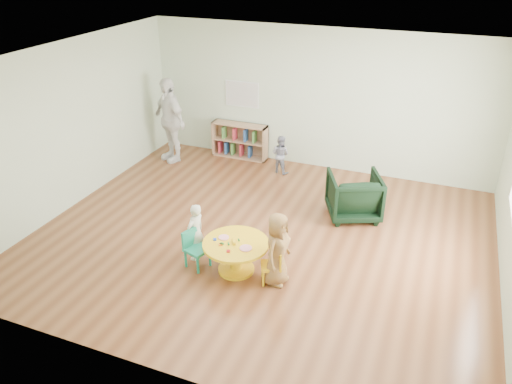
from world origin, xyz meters
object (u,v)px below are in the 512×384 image
at_px(armchair, 354,196).
at_px(activity_table, 236,251).
at_px(child_left, 196,232).
at_px(child_right, 277,249).
at_px(kid_chair_right, 274,265).
at_px(bookshelf, 240,140).
at_px(toddler, 280,154).
at_px(kid_chair_left, 195,247).
at_px(adult_caretaker, 170,120).

bearing_deg(armchair, activity_table, 36.78).
xyz_separation_m(child_left, child_right, (1.29, -0.10, 0.08)).
bearing_deg(child_right, child_left, 91.64).
distance_m(kid_chair_right, child_right, 0.26).
distance_m(bookshelf, armchair, 3.27).
xyz_separation_m(armchair, toddler, (-1.73, 1.22, 0.00)).
height_order(armchair, toddler, toddler).
relative_size(kid_chair_left, bookshelf, 0.48).
relative_size(kid_chair_left, child_left, 0.64).
relative_size(child_left, toddler, 1.15).
bearing_deg(adult_caretaker, armchair, 15.59).
bearing_deg(toddler, activity_table, 111.67).
bearing_deg(adult_caretaker, toddler, 34.78).
bearing_deg(toddler, bookshelf, -9.65).
bearing_deg(armchair, child_right, 50.97).
distance_m(kid_chair_right, child_left, 1.27).
relative_size(activity_table, child_right, 0.88).
relative_size(toddler, adult_caretaker, 0.44).
bearing_deg(armchair, adult_caretaker, -37.42).
relative_size(kid_chair_left, child_right, 0.54).
height_order(activity_table, kid_chair_right, activity_table).
distance_m(activity_table, armchair, 2.49).
xyz_separation_m(kid_chair_right, armchair, (0.64, 2.20, 0.11)).
xyz_separation_m(armchair, child_left, (-1.89, -2.10, 0.06)).
height_order(kid_chair_left, child_left, child_left).
xyz_separation_m(activity_table, child_left, (-0.67, 0.07, 0.12)).
bearing_deg(activity_table, bookshelf, 112.56).
bearing_deg(armchair, kid_chair_left, 27.41).
relative_size(bookshelf, child_right, 1.13).
height_order(kid_chair_left, adult_caretaker, adult_caretaker).
distance_m(activity_table, toddler, 3.43).
relative_size(kid_chair_left, toddler, 0.74).
bearing_deg(bookshelf, kid_chair_left, -75.76).
relative_size(armchair, toddler, 1.09).
relative_size(activity_table, kid_chair_left, 1.63).
bearing_deg(bookshelf, activity_table, -67.44).
bearing_deg(child_right, kid_chair_left, 99.28).
bearing_deg(bookshelf, adult_caretaker, -151.77).
bearing_deg(toddler, armchair, 157.92).
bearing_deg(armchair, child_left, 24.12).
bearing_deg(kid_chair_right, armchair, -39.80).
height_order(bookshelf, adult_caretaker, adult_caretaker).
xyz_separation_m(activity_table, kid_chair_left, (-0.60, -0.10, -0.01)).
bearing_deg(kid_chair_right, adult_caretaker, 23.61).
bearing_deg(toddler, adult_caretaker, 18.72).
height_order(bookshelf, toddler, toddler).
height_order(kid_chair_right, toddler, toddler).
xyz_separation_m(child_left, toddler, (0.15, 3.31, -0.06)).
bearing_deg(activity_table, kid_chair_right, -3.48).
bearing_deg(toddler, child_left, 100.37).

